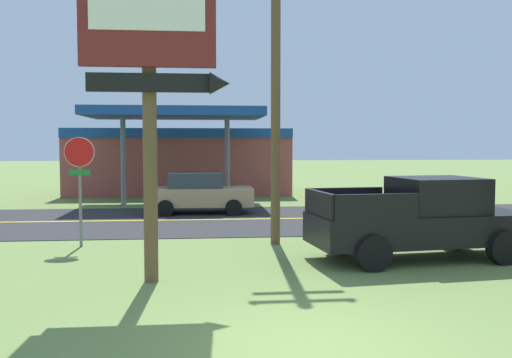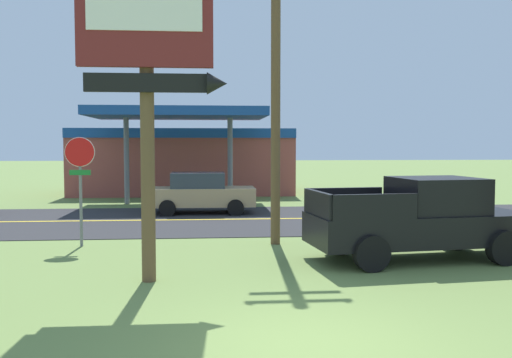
% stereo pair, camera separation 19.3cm
% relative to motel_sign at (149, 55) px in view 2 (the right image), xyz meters
% --- Properties ---
extents(ground_plane, '(180.00, 180.00, 0.00)m').
position_rel_motel_sign_xyz_m(ground_plane, '(2.45, -3.79, -4.48)').
color(ground_plane, olive).
extents(road_asphalt, '(140.00, 8.00, 0.02)m').
position_rel_motel_sign_xyz_m(road_asphalt, '(2.45, 9.21, -4.47)').
color(road_asphalt, '#2B2B2D').
rests_on(road_asphalt, ground).
extents(road_centre_line, '(126.00, 0.20, 0.01)m').
position_rel_motel_sign_xyz_m(road_centre_line, '(2.45, 9.21, -4.46)').
color(road_centre_line, gold).
rests_on(road_centre_line, road_asphalt).
extents(motel_sign, '(2.89, 0.54, 6.55)m').
position_rel_motel_sign_xyz_m(motel_sign, '(0.00, 0.00, 0.00)').
color(motel_sign, brown).
rests_on(motel_sign, ground).
extents(stop_sign, '(0.80, 0.08, 2.95)m').
position_rel_motel_sign_xyz_m(stop_sign, '(-2.29, 4.20, -2.46)').
color(stop_sign, slate).
rests_on(stop_sign, ground).
extents(utility_pole, '(1.90, 0.26, 8.63)m').
position_rel_motel_sign_xyz_m(utility_pole, '(2.98, 4.13, 0.13)').
color(utility_pole, brown).
rests_on(utility_pole, ground).
extents(gas_station, '(12.00, 11.50, 4.40)m').
position_rel_motel_sign_xyz_m(gas_station, '(-0.24, 20.88, -2.54)').
color(gas_station, '#A84C42').
rests_on(gas_station, ground).
extents(pickup_black_parked_on_lawn, '(5.40, 2.70, 1.96)m').
position_rel_motel_sign_xyz_m(pickup_black_parked_on_lawn, '(6.19, 1.74, -3.52)').
color(pickup_black_parked_on_lawn, black).
rests_on(pickup_black_parked_on_lawn, ground).
extents(car_tan_near_lane, '(4.20, 2.00, 1.64)m').
position_rel_motel_sign_xyz_m(car_tan_near_lane, '(0.83, 11.21, -3.65)').
color(car_tan_near_lane, tan).
rests_on(car_tan_near_lane, ground).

